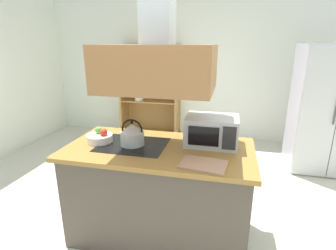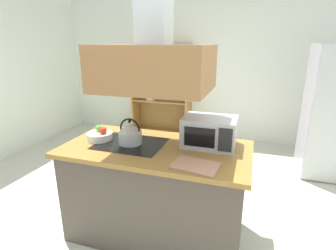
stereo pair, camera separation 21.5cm
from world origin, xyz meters
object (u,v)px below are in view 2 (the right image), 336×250
(kettle, at_px, (130,133))
(microwave, at_px, (209,132))
(cutting_board, at_px, (195,166))
(dish_cabinet, at_px, (162,97))
(fruit_bowl, at_px, (100,135))

(kettle, relative_size, microwave, 0.52)
(cutting_board, xyz_separation_m, microwave, (0.02, 0.46, 0.12))
(kettle, height_order, microwave, microwave)
(dish_cabinet, height_order, cutting_board, dish_cabinet)
(cutting_board, relative_size, fruit_bowl, 1.43)
(cutting_board, distance_m, microwave, 0.47)
(kettle, bearing_deg, dish_cabinet, 103.71)
(kettle, distance_m, fruit_bowl, 0.32)
(kettle, xyz_separation_m, fruit_bowl, (-0.32, 0.00, -0.06))
(kettle, relative_size, fruit_bowl, 1.00)
(kettle, distance_m, microwave, 0.71)
(cutting_board, distance_m, fruit_bowl, 1.03)
(dish_cabinet, distance_m, fruit_bowl, 2.81)
(kettle, xyz_separation_m, cutting_board, (0.67, -0.28, -0.09))
(cutting_board, relative_size, microwave, 0.74)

